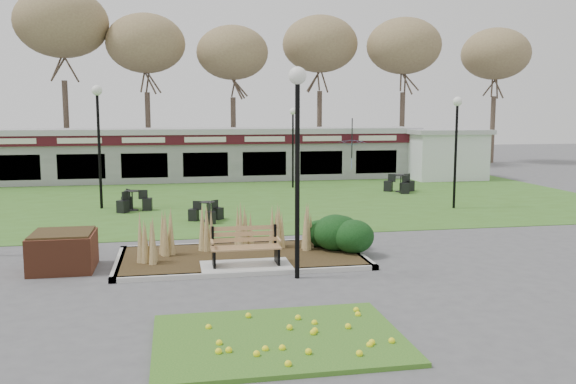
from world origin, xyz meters
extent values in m
plane|color=#515154|center=(0.00, 0.00, 0.00)|extent=(100.00, 100.00, 0.00)
cube|color=#3E6921|center=(0.00, 12.00, 0.01)|extent=(34.00, 16.00, 0.02)
cube|color=#2C651C|center=(0.00, -4.60, 0.04)|extent=(4.20, 3.00, 0.08)
cube|color=#2F1F13|center=(0.00, 1.20, 0.06)|extent=(6.22, 3.22, 0.12)
cube|color=#B7B7B2|center=(0.00, -0.41, 0.06)|extent=(6.40, 0.18, 0.12)
cube|color=#B7B7B2|center=(0.00, 2.81, 0.06)|extent=(6.40, 0.18, 0.12)
cube|color=#B7B7B2|center=(-3.11, 1.20, 0.06)|extent=(0.18, 3.40, 0.12)
cube|color=#B7B7B2|center=(3.11, 1.20, 0.06)|extent=(0.18, 3.40, 0.12)
cube|color=#B7B7B2|center=(0.00, 0.15, 0.07)|extent=(2.20, 1.20, 0.13)
cone|color=#A38951|center=(-1.90, 1.60, 0.70)|extent=(0.36, 0.36, 1.15)
cone|color=#A38951|center=(-0.90, 2.00, 0.70)|extent=(0.36, 0.36, 1.15)
cone|color=#A38951|center=(0.20, 2.20, 0.70)|extent=(0.36, 0.36, 1.15)
cone|color=#A38951|center=(1.10, 2.00, 0.70)|extent=(0.36, 0.36, 1.15)
cone|color=#A38951|center=(1.90, 1.60, 0.70)|extent=(0.36, 0.36, 1.15)
cone|color=#A38951|center=(-2.40, 0.80, 0.70)|extent=(0.36, 0.36, 1.15)
ellipsoid|color=black|center=(2.60, 1.40, 0.59)|extent=(1.21, 1.10, 0.99)
ellipsoid|color=black|center=(3.00, 1.00, 0.54)|extent=(1.10, 1.00, 0.90)
ellipsoid|color=black|center=(2.90, 1.90, 0.53)|extent=(1.06, 0.96, 0.86)
ellipsoid|color=black|center=(2.30, 1.90, 0.48)|extent=(0.92, 0.84, 0.76)
cube|color=#9A7A45|center=(0.00, 0.15, 0.56)|extent=(1.70, 0.57, 0.04)
cube|color=#9A7A45|center=(0.00, 0.46, 0.84)|extent=(1.70, 0.13, 0.44)
cube|color=black|center=(-0.78, 0.15, 0.34)|extent=(0.06, 0.55, 0.42)
cube|color=black|center=(0.78, 0.15, 0.34)|extent=(0.06, 0.55, 0.42)
cube|color=black|center=(-0.78, 0.45, 0.81)|extent=(0.06, 0.06, 0.50)
cube|color=black|center=(0.78, 0.45, 0.81)|extent=(0.06, 0.06, 0.50)
cube|color=#9A7A45|center=(-0.82, 0.13, 0.74)|extent=(0.05, 0.50, 0.04)
cube|color=#9A7A45|center=(0.82, 0.13, 0.74)|extent=(0.05, 0.50, 0.04)
cube|color=brown|center=(-4.40, 1.00, 0.45)|extent=(1.50, 1.50, 0.90)
cube|color=#2F1F13|center=(-4.40, 1.00, 0.92)|extent=(1.40, 1.40, 0.06)
cube|color=gray|center=(0.00, 20.00, 1.30)|extent=(24.00, 3.00, 2.60)
cube|color=#420E16|center=(0.00, 18.45, 2.35)|extent=(24.00, 0.18, 0.55)
cube|color=#B7B7BC|center=(0.00, 20.00, 2.75)|extent=(24.60, 3.40, 0.30)
cube|color=silver|center=(0.00, 18.34, 2.35)|extent=(22.00, 0.02, 0.28)
cube|color=black|center=(0.00, 18.55, 1.00)|extent=(22.00, 0.10, 1.30)
cube|color=white|center=(13.50, 18.00, 1.30)|extent=(4.00, 3.00, 2.60)
cube|color=#B7B7BC|center=(13.50, 18.00, 2.70)|extent=(4.40, 3.40, 0.25)
cylinder|color=#47382B|center=(-9.00, 28.00, 2.59)|extent=(0.36, 0.36, 5.17)
ellipsoid|color=#7C6245|center=(-9.00, 28.00, 8.39)|extent=(5.24, 5.24, 3.93)
cylinder|color=#47382B|center=(-3.00, 28.00, 2.59)|extent=(0.36, 0.36, 5.17)
ellipsoid|color=#7C6245|center=(-3.00, 28.00, 8.39)|extent=(5.24, 5.24, 3.93)
cylinder|color=#47382B|center=(3.00, 28.00, 2.59)|extent=(0.36, 0.36, 5.17)
ellipsoid|color=#7C6245|center=(3.00, 28.00, 8.39)|extent=(5.24, 5.24, 3.93)
cylinder|color=#47382B|center=(9.00, 28.00, 2.59)|extent=(0.36, 0.36, 5.17)
ellipsoid|color=#7C6245|center=(9.00, 28.00, 8.39)|extent=(5.24, 5.24, 3.93)
cylinder|color=#47382B|center=(15.00, 28.00, 2.59)|extent=(0.36, 0.36, 5.17)
ellipsoid|color=#7C6245|center=(15.00, 28.00, 8.39)|extent=(5.24, 5.24, 3.93)
cylinder|color=#47382B|center=(21.00, 28.00, 2.59)|extent=(0.36, 0.36, 5.17)
ellipsoid|color=#7C6245|center=(21.00, 28.00, 8.39)|extent=(5.24, 5.24, 3.93)
cylinder|color=black|center=(1.09, -0.80, 2.24)|extent=(0.11, 0.11, 4.48)
sphere|color=white|center=(1.09, -0.80, 4.66)|extent=(0.40, 0.40, 0.40)
cylinder|color=black|center=(4.21, 15.61, 1.85)|extent=(0.09, 0.09, 3.70)
sphere|color=white|center=(4.21, 15.61, 3.85)|extent=(0.33, 0.33, 0.33)
cylinder|color=black|center=(9.27, 8.01, 2.04)|extent=(0.10, 0.10, 4.07)
sphere|color=white|center=(9.27, 8.01, 4.24)|extent=(0.37, 0.37, 0.37)
cylinder|color=black|center=(-4.54, 10.52, 2.24)|extent=(0.11, 0.11, 4.48)
sphere|color=white|center=(-4.54, 10.52, 4.66)|extent=(0.40, 0.40, 0.40)
cylinder|color=black|center=(-0.57, 6.91, 0.03)|extent=(0.40, 0.40, 0.03)
cylinder|color=black|center=(-0.57, 6.91, 0.36)|extent=(0.05, 0.05, 0.66)
cylinder|color=black|center=(-0.57, 6.91, 0.70)|extent=(0.55, 0.55, 0.02)
cube|color=black|center=(-0.18, 7.23, 0.23)|extent=(0.44, 0.44, 0.42)
cube|color=black|center=(-1.04, 7.09, 0.23)|extent=(0.40, 0.40, 0.42)
cube|color=black|center=(-0.48, 6.41, 0.23)|extent=(0.36, 0.36, 0.42)
cylinder|color=black|center=(-3.30, 9.76, 0.04)|extent=(0.46, 0.46, 0.03)
cylinder|color=black|center=(-3.30, 9.76, 0.40)|extent=(0.05, 0.05, 0.75)
cylinder|color=black|center=(-3.30, 9.76, 0.79)|extent=(0.62, 0.62, 0.03)
cube|color=black|center=(-2.73, 9.71, 0.26)|extent=(0.38, 0.38, 0.48)
cube|color=black|center=(-3.54, 10.27, 0.26)|extent=(0.47, 0.47, 0.48)
cube|color=black|center=(-3.63, 9.29, 0.26)|extent=(0.49, 0.49, 0.48)
cylinder|color=black|center=(8.95, 13.01, 0.04)|extent=(0.48, 0.48, 0.03)
cylinder|color=black|center=(8.95, 13.01, 0.42)|extent=(0.05, 0.05, 0.79)
cylinder|color=black|center=(8.95, 13.01, 0.83)|extent=(0.66, 0.66, 0.03)
cube|color=black|center=(9.49, 13.27, 0.27)|extent=(0.50, 0.50, 0.50)
cube|color=black|center=(8.46, 13.34, 0.27)|extent=(0.52, 0.52, 0.50)
cube|color=black|center=(8.91, 12.41, 0.27)|extent=(0.40, 0.40, 0.50)
cylinder|color=black|center=(8.00, 18.00, 1.10)|extent=(0.06, 0.06, 2.20)
imported|color=blue|center=(8.00, 18.00, 1.50)|extent=(2.25, 2.28, 1.72)
imported|color=black|center=(-9.22, 24.94, 0.70)|extent=(4.48, 2.84, 1.39)
camera|label=1|loc=(-1.68, -14.36, 3.89)|focal=38.00mm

